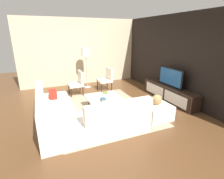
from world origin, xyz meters
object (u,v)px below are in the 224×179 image
accent_chair_far (107,78)px  book_stack (103,100)px  accent_chair_near (78,81)px  media_console (169,93)px  sectional_couch (76,115)px  decorative_ball (157,100)px  television (171,77)px  floor_lamp (86,54)px  coffee_table (105,103)px  fruit_bowl (106,94)px  ottoman (156,111)px

accent_chair_far → book_stack: (2.04, -0.89, -0.07)m
accent_chair_near → media_console: bearing=63.3°
sectional_couch → decorative_ball: bearing=79.1°
television → book_stack: television is taller
television → accent_chair_near: television is taller
floor_lamp → decorative_ball: size_ratio=6.16×
media_console → coffee_table: 2.30m
fruit_bowl → book_stack: 0.46m
sectional_couch → accent_chair_near: (-2.33, 0.55, 0.20)m
sectional_couch → accent_chair_near: size_ratio=2.89×
sectional_couch → accent_chair_far: (-2.46, 1.74, 0.20)m
decorative_ball → television: bearing=127.4°
fruit_bowl → book_stack: bearing=-29.0°
accent_chair_far → decorative_ball: accent_chair_far is taller
media_console → book_stack: media_console is taller
media_console → sectional_couch: (0.53, -3.27, 0.04)m
book_stack → accent_chair_far: bearing=156.5°
accent_chair_far → decorative_ball: size_ratio=3.27×
media_console → accent_chair_near: bearing=-123.5°
media_console → fruit_bowl: (-0.28, -2.20, 0.19)m
accent_chair_near → floor_lamp: 1.26m
television → accent_chair_near: bearing=-123.4°
media_console → television: television is taller
sectional_couch → fruit_bowl: 1.36m
accent_chair_near → fruit_bowl: bearing=25.7°
coffee_table → accent_chair_far: bearing=157.2°
fruit_bowl → ottoman: bearing=39.1°
media_console → accent_chair_near: size_ratio=2.63×
ottoman → fruit_bowl: bearing=-140.9°
floor_lamp → fruit_bowl: (2.21, -0.01, -0.95)m
media_console → fruit_bowl: fruit_bowl is taller
floor_lamp → book_stack: bearing=-5.0°
floor_lamp → fruit_bowl: floor_lamp is taller
book_stack → media_console: bearing=92.8°
accent_chair_near → television: bearing=63.3°
accent_chair_near → ottoman: size_ratio=1.24×
media_console → fruit_bowl: 2.22m
ottoman → accent_chair_far: (-2.86, -0.31, 0.29)m
decorative_ball → media_console: bearing=127.5°
television → accent_chair_near: size_ratio=1.26×
accent_chair_near → book_stack: size_ratio=4.38×
media_console → television: 0.56m
accent_chair_near → accent_chair_far: 1.20m
media_console → accent_chair_far: bearing=-141.6°
television → accent_chair_far: (-1.93, -1.53, -0.32)m
floor_lamp → book_stack: 2.79m
sectional_couch → book_stack: size_ratio=12.65×
decorative_ball → ottoman: bearing=0.0°
floor_lamp → fruit_bowl: 2.41m
media_console → sectional_couch: 3.32m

